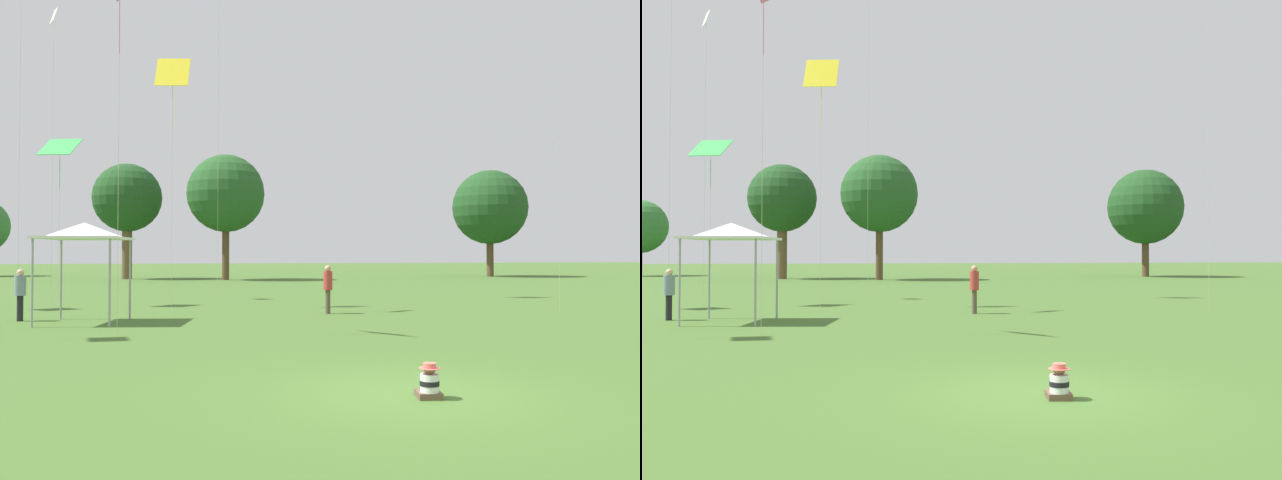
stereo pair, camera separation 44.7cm
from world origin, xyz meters
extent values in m
plane|color=#426628|center=(0.00, 0.00, 0.00)|extent=(300.00, 300.00, 0.00)
cube|color=brown|center=(0.18, -0.32, 0.05)|extent=(0.42, 0.50, 0.10)
cylinder|color=white|center=(0.17, -0.40, 0.24)|extent=(0.33, 0.33, 0.27)
cylinder|color=black|center=(0.17, -0.40, 0.24)|extent=(0.34, 0.34, 0.08)
sphere|color=brown|center=(0.17, -0.40, 0.46)|extent=(0.19, 0.19, 0.19)
cylinder|color=#E0665B|center=(0.17, -0.40, 0.46)|extent=(0.33, 0.33, 0.01)
cylinder|color=#E0665B|center=(0.17, -0.40, 0.50)|extent=(0.20, 0.20, 0.09)
cylinder|color=brown|center=(1.67, 13.31, 0.44)|extent=(0.26, 0.26, 0.88)
cylinder|color=#B23833|center=(1.67, 13.31, 1.23)|extent=(0.47, 0.47, 0.70)
sphere|color=tan|center=(1.67, 13.31, 1.68)|extent=(0.24, 0.24, 0.24)
cylinder|color=black|center=(-8.89, 12.88, 0.42)|extent=(0.27, 0.27, 0.84)
cylinder|color=gray|center=(-8.89, 12.88, 1.18)|extent=(0.50, 0.50, 0.67)
sphere|color=#DBAD89|center=(-8.89, 12.88, 1.61)|extent=(0.23, 0.23, 0.23)
cube|color=white|center=(-6.73, 11.84, 2.73)|extent=(2.98, 2.98, 0.08)
cone|color=white|center=(-6.73, 11.84, 3.01)|extent=(2.83, 2.83, 0.46)
cylinder|color=#99999E|center=(-7.68, 13.18, 1.35)|extent=(0.07, 0.07, 2.69)
cylinder|color=#99999E|center=(-5.39, 12.79, 1.35)|extent=(0.07, 0.07, 2.69)
cylinder|color=#99999E|center=(-8.07, 10.89, 1.35)|extent=(0.07, 0.07, 2.69)
cylinder|color=#99999E|center=(-5.78, 10.50, 1.35)|extent=(0.07, 0.07, 2.69)
cube|color=green|center=(-8.85, 18.96, 6.84)|extent=(1.75, 1.57, 0.89)
cylinder|color=green|center=(-8.85, 18.96, 5.69)|extent=(0.02, 0.02, 1.27)
cylinder|color=#BCB7A8|center=(-8.85, 18.96, 3.42)|extent=(0.01, 0.01, 6.83)
cube|color=white|center=(-9.97, 23.04, 13.98)|extent=(0.56, 0.82, 0.76)
cylinder|color=white|center=(-9.97, 23.04, 13.27)|extent=(0.02, 0.02, 0.87)
cylinder|color=#BCB7A8|center=(-9.97, 23.04, 6.99)|extent=(0.01, 0.01, 13.97)
cylinder|color=pink|center=(-5.34, 8.39, 8.67)|extent=(0.02, 0.02, 1.85)
cylinder|color=#BCB7A8|center=(-5.34, 8.39, 5.04)|extent=(0.01, 0.01, 10.08)
cylinder|color=#BCB7A8|center=(10.71, 12.41, 9.23)|extent=(0.01, 0.01, 18.45)
cylinder|color=#BCB7A8|center=(-9.75, 16.05, 9.94)|extent=(0.01, 0.01, 19.87)
cylinder|color=#BCB7A8|center=(-1.99, 22.30, 10.86)|extent=(0.01, 0.01, 21.70)
cube|color=yellow|center=(-4.12, 17.39, 9.91)|extent=(1.49, 0.84, 1.31)
cylinder|color=yellow|center=(-4.12, 17.39, 8.50)|extent=(0.02, 0.02, 1.84)
cylinder|color=#BCB7A8|center=(-4.12, 17.39, 4.96)|extent=(0.01, 0.01, 9.90)
cylinder|color=brown|center=(-8.85, 49.34, 2.84)|extent=(0.89, 0.89, 5.68)
sphere|color=#1E471E|center=(-8.85, 49.34, 7.38)|extent=(6.18, 6.18, 6.18)
cylinder|color=brown|center=(26.40, 48.53, 2.48)|extent=(0.69, 0.69, 4.95)
sphere|color=#1E471E|center=(26.40, 48.53, 7.01)|extent=(7.48, 7.48, 7.48)
cylinder|color=brown|center=(-0.23, 45.54, 2.85)|extent=(0.62, 0.62, 5.70)
sphere|color=#235123|center=(-0.23, 45.54, 7.57)|extent=(6.79, 6.79, 6.79)
camera|label=1|loc=(-3.46, -9.41, 2.20)|focal=35.00mm
camera|label=2|loc=(-3.02, -9.49, 2.20)|focal=35.00mm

